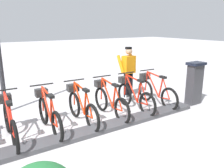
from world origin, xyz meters
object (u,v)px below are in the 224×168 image
object	(u,v)px
bike_docked_0	(155,91)
bike_docked_4	(48,113)
worker_near_rack	(128,70)
payment_kiosk	(194,82)
bike_docked_2	(109,100)
bike_docked_5	(10,121)
bike_docked_1	(134,95)
bike_docked_3	(81,106)

from	to	relation	value
bike_docked_0	bike_docked_4	size ratio (longest dim) A/B	1.00
worker_near_rack	payment_kiosk	bearing A→B (deg)	-141.87
payment_kiosk	bike_docked_2	xyz separation A→B (m)	(0.57, 2.67, -0.24)
bike_docked_2	bike_docked_5	world-z (taller)	same
bike_docked_0	bike_docked_1	bearing A→B (deg)	90.00
bike_docked_1	bike_docked_2	world-z (taller)	same
bike_docked_0	bike_docked_3	distance (m)	2.43
payment_kiosk	bike_docked_1	world-z (taller)	payment_kiosk
bike_docked_1	bike_docked_0	bearing A→B (deg)	-90.00
bike_docked_3	payment_kiosk	bearing A→B (deg)	-99.32
bike_docked_1	bike_docked_4	distance (m)	2.43
payment_kiosk	bike_docked_5	bearing A→B (deg)	83.61
bike_docked_3	bike_docked_5	distance (m)	1.62
payment_kiosk	bike_docked_0	xyz separation A→B (m)	(0.57, 1.05, -0.24)
bike_docked_4	payment_kiosk	bearing A→B (deg)	-97.58
bike_docked_2	worker_near_rack	xyz separation A→B (m)	(1.05, -1.40, 0.48)
payment_kiosk	bike_docked_5	distance (m)	5.14
payment_kiosk	bike_docked_0	bearing A→B (deg)	61.44
bike_docked_0	bike_docked_5	xyz separation A→B (m)	(0.00, 4.06, 0.00)
payment_kiosk	bike_docked_1	bearing A→B (deg)	72.93
bike_docked_5	bike_docked_0	bearing A→B (deg)	-90.00
bike_docked_4	bike_docked_0	bearing A→B (deg)	-90.00
payment_kiosk	bike_docked_1	distance (m)	1.96
payment_kiosk	bike_docked_0	distance (m)	1.22
bike_docked_2	bike_docked_5	distance (m)	2.43
bike_docked_1	bike_docked_5	size ratio (longest dim) A/B	1.00
bike_docked_4	worker_near_rack	size ratio (longest dim) A/B	1.04
payment_kiosk	bike_docked_4	world-z (taller)	payment_kiosk
payment_kiosk	bike_docked_2	world-z (taller)	payment_kiosk
bike_docked_0	bike_docked_1	size ratio (longest dim) A/B	1.00
bike_docked_3	bike_docked_5	size ratio (longest dim) A/B	1.00
bike_docked_0	bike_docked_2	size ratio (longest dim) A/B	1.00
bike_docked_5	worker_near_rack	xyz separation A→B (m)	(1.05, -3.83, 0.48)
bike_docked_1	bike_docked_4	world-z (taller)	same
payment_kiosk	bike_docked_3	world-z (taller)	payment_kiosk
bike_docked_1	worker_near_rack	distance (m)	1.30
payment_kiosk	bike_docked_1	size ratio (longest dim) A/B	0.74
bike_docked_3	bike_docked_1	bearing A→B (deg)	-90.00
bike_docked_0	bike_docked_4	distance (m)	3.24
bike_docked_5	worker_near_rack	bearing A→B (deg)	-74.70
bike_docked_3	bike_docked_5	xyz separation A→B (m)	(0.00, 1.62, 0.00)
bike_docked_0	bike_docked_3	xyz separation A→B (m)	(0.00, 2.43, 0.00)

